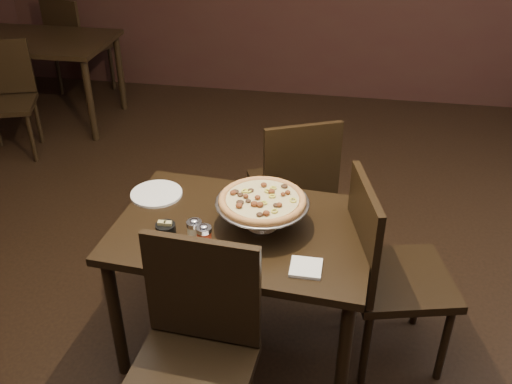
# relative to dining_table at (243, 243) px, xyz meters

# --- Properties ---
(room) EXTENTS (6.04, 7.04, 2.84)m
(room) POSITION_rel_dining_table_xyz_m (0.03, -0.07, 0.78)
(room) COLOR black
(room) RESTS_ON ground
(dining_table) EXTENTS (1.20, 0.85, 0.72)m
(dining_table) POSITION_rel_dining_table_xyz_m (0.00, 0.00, 0.00)
(dining_table) COLOR black
(dining_table) RESTS_ON ground
(background_table) EXTENTS (1.20, 0.80, 0.75)m
(background_table) POSITION_rel_dining_table_xyz_m (-2.24, 2.40, 0.03)
(background_table) COLOR black
(background_table) RESTS_ON ground
(pizza_stand) EXTENTS (0.42, 0.42, 0.17)m
(pizza_stand) POSITION_rel_dining_table_xyz_m (0.08, 0.01, 0.23)
(pizza_stand) COLOR silver
(pizza_stand) RESTS_ON dining_table
(parmesan_shaker) EXTENTS (0.07, 0.07, 0.12)m
(parmesan_shaker) POSITION_rel_dining_table_xyz_m (-0.18, -0.14, 0.15)
(parmesan_shaker) COLOR beige
(parmesan_shaker) RESTS_ON dining_table
(pepper_flake_shaker) EXTENTS (0.07, 0.07, 0.11)m
(pepper_flake_shaker) POSITION_rel_dining_table_xyz_m (-0.13, -0.17, 0.15)
(pepper_flake_shaker) COLOR maroon
(pepper_flake_shaker) RESTS_ON dining_table
(packet_caddy) EXTENTS (0.09, 0.09, 0.07)m
(packet_caddy) POSITION_rel_dining_table_xyz_m (-0.32, -0.12, 0.12)
(packet_caddy) COLOR black
(packet_caddy) RESTS_ON dining_table
(napkin_stack) EXTENTS (0.13, 0.13, 0.01)m
(napkin_stack) POSITION_rel_dining_table_xyz_m (0.31, -0.25, 0.10)
(napkin_stack) COLOR white
(napkin_stack) RESTS_ON dining_table
(plate_left) EXTENTS (0.25, 0.25, 0.01)m
(plate_left) POSITION_rel_dining_table_xyz_m (-0.47, 0.19, 0.10)
(plate_left) COLOR white
(plate_left) RESTS_ON dining_table
(plate_near) EXTENTS (0.21, 0.21, 0.01)m
(plate_near) POSITION_rel_dining_table_xyz_m (-0.05, -0.30, 0.10)
(plate_near) COLOR white
(plate_near) RESTS_ON dining_table
(serving_spatula) EXTENTS (0.14, 0.14, 0.02)m
(serving_spatula) POSITION_rel_dining_table_xyz_m (0.11, -0.00, 0.23)
(serving_spatula) COLOR silver
(serving_spatula) RESTS_ON pizza_stand
(chair_far) EXTENTS (0.57, 0.57, 0.93)m
(chair_far) POSITION_rel_dining_table_xyz_m (0.15, 0.78, -0.12)
(chair_far) COLOR black
(chair_far) RESTS_ON ground
(chair_near) EXTENTS (0.49, 0.49, 0.98)m
(chair_near) POSITION_rel_dining_table_xyz_m (-0.08, -0.59, -0.09)
(chair_near) COLOR black
(chair_near) RESTS_ON ground
(chair_side) EXTENTS (0.55, 0.55, 0.98)m
(chair_side) POSITION_rel_dining_table_xyz_m (0.65, 0.04, -0.09)
(chair_side) COLOR black
(chair_side) RESTS_ON ground
(bg_chair_far) EXTENTS (0.57, 0.57, 0.97)m
(bg_chair_far) POSITION_rel_dining_table_xyz_m (-2.25, 3.02, -0.09)
(bg_chair_far) COLOR black
(bg_chair_far) RESTS_ON ground
(bg_chair_near) EXTENTS (0.53, 0.53, 0.89)m
(bg_chair_near) POSITION_rel_dining_table_xyz_m (-2.25, 1.78, -0.14)
(bg_chair_near) COLOR black
(bg_chair_near) RESTS_ON ground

